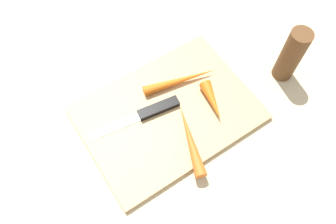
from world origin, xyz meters
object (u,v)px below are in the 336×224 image
knife (153,111)px  pepper_grinder (291,55)px  cutting_board (168,113)px  carrot_shortest (213,101)px  carrot_longest (181,80)px  carrot_medium (191,139)px

knife → pepper_grinder: 0.32m
cutting_board → carrot_shortest: bearing=-21.7°
carrot_longest → carrot_medium: 0.14m
knife → carrot_shortest: bearing=164.1°
knife → carrot_shortest: size_ratio=2.22×
cutting_board → knife: size_ratio=1.79×
knife → pepper_grinder: size_ratio=1.46×
carrot_longest → pepper_grinder: size_ratio=1.23×
cutting_board → carrot_shortest: carrot_shortest is taller
knife → carrot_medium: size_ratio=1.29×
carrot_longest → pepper_grinder: bearing=-11.4°
knife → carrot_shortest: (0.12, -0.05, 0.01)m
cutting_board → carrot_medium: bearing=-88.7°
carrot_longest → carrot_medium: size_ratio=1.09×
cutting_board → carrot_shortest: 0.10m
carrot_longest → pepper_grinder: 0.24m
knife → carrot_medium: bearing=114.9°
knife → carrot_medium: (0.03, -0.10, 0.01)m
cutting_board → carrot_shortest: (0.09, -0.04, 0.02)m
carrot_medium → knife: bearing=35.3°
pepper_grinder → carrot_longest: bearing=154.9°
carrot_longest → carrot_shortest: bearing=-58.0°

